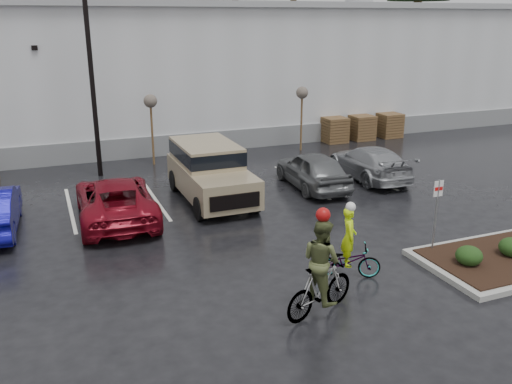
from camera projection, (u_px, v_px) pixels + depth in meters
name	position (u px, v px, depth m)	size (l,w,h in m)	color
ground	(317.00, 280.00, 13.91)	(120.00, 120.00, 0.00)	black
warehouse	(144.00, 66.00, 32.20)	(60.50, 15.50, 7.20)	silver
wooded_ridge	(100.00, 54.00, 52.72)	(80.00, 25.00, 6.00)	#233917
lamppost	(88.00, 37.00, 21.34)	(0.50, 1.00, 9.22)	black
sapling_mid	(151.00, 105.00, 24.02)	(0.60, 0.60, 3.20)	#503320
sapling_east	(302.00, 96.00, 26.68)	(0.60, 0.60, 3.20)	#503320
pallet_stack_a	(334.00, 130.00, 29.08)	(1.20, 1.20, 1.35)	#503320
pallet_stack_b	(361.00, 127.00, 29.69)	(1.20, 1.20, 1.35)	#503320
pallet_stack_c	(389.00, 125.00, 30.33)	(1.20, 1.20, 1.35)	#503320
shrub_a	(469.00, 256.00, 14.32)	(0.70, 0.70, 0.52)	black
shrub_b	(512.00, 247.00, 14.85)	(0.70, 0.70, 0.52)	black
fire_lane_sign	(437.00, 207.00, 15.00)	(0.30, 0.05, 2.20)	gray
car_red	(115.00, 199.00, 17.83)	(2.38, 5.16, 1.43)	maroon
suv_tan	(211.00, 173.00, 19.63)	(2.20, 5.10, 2.06)	gray
car_grey	(313.00, 170.00, 21.23)	(1.73, 4.31, 1.47)	slate
car_far_silver	(369.00, 162.00, 22.52)	(1.89, 4.65, 1.35)	#9EA0A5
cyclist_hivis	(348.00, 254.00, 13.86)	(1.79, 1.24, 2.05)	#3F3F44
cyclist_olive	(321.00, 277.00, 12.06)	(2.04, 1.16, 2.54)	#3F3F44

